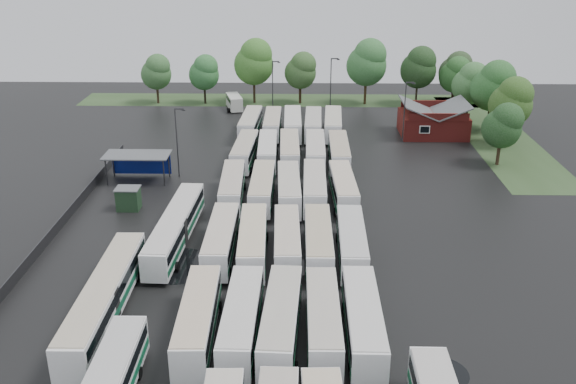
{
  "coord_description": "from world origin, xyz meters",
  "views": [
    {
      "loc": [
        3.35,
        -54.36,
        29.27
      ],
      "look_at": [
        2.0,
        12.0,
        2.5
      ],
      "focal_mm": 40.0,
      "sensor_mm": 36.0,
      "label": 1
    }
  ],
  "objects": [
    {
      "name": "bus_r4c4",
      "position": [
        8.57,
        28.1,
        1.83
      ],
      "size": [
        2.61,
        11.97,
        3.33
      ],
      "rotation": [
        0.0,
        0.0,
        -0.01
      ],
      "color": "white",
      "rests_on": "ground"
    },
    {
      "name": "bus_r5c0",
      "position": [
        -4.47,
        41.93,
        1.84
      ],
      "size": [
        3.08,
        12.1,
        3.34
      ],
      "rotation": [
        0.0,
        0.0,
        -0.05
      ],
      "color": "white",
      "rests_on": "ground"
    },
    {
      "name": "tree_north_2",
      "position": [
        -5.13,
        62.62,
        7.7
      ],
      "size": [
        7.23,
        7.23,
        11.97
      ],
      "color": "#332518",
      "rests_on": "ground"
    },
    {
      "name": "artic_bus_west_b",
      "position": [
        -9.18,
        3.92,
        1.82
      ],
      "size": [
        3.25,
        17.82,
        3.29
      ],
      "rotation": [
        0.0,
        0.0,
        -0.04
      ],
      "color": "white",
      "rests_on": "ground"
    },
    {
      "name": "bus_r5c3",
      "position": [
        5.3,
        41.79,
        1.81
      ],
      "size": [
        2.82,
        11.86,
        3.28
      ],
      "rotation": [
        0.0,
        0.0,
        -0.03
      ],
      "color": "white",
      "rests_on": "ground"
    },
    {
      "name": "bus_r2c4",
      "position": [
        8.34,
        0.87,
        1.82
      ],
      "size": [
        2.76,
        11.95,
        3.31
      ],
      "rotation": [
        0.0,
        0.0,
        -0.02
      ],
      "color": "white",
      "rests_on": "ground"
    },
    {
      "name": "bus_r1c2",
      "position": [
        1.96,
        -12.61,
        1.87
      ],
      "size": [
        3.19,
        12.34,
        3.4
      ],
      "rotation": [
        0.0,
        0.0,
        -0.05
      ],
      "color": "white",
      "rests_on": "ground"
    },
    {
      "name": "puddle_3",
      "position": [
        2.76,
        -0.86,
        0.0
      ],
      "size": [
        3.66,
        3.66,
        0.01
      ],
      "primitive_type": "cylinder",
      "color": "black",
      "rests_on": "ground"
    },
    {
      "name": "tree_north_5",
      "position": [
        24.75,
        61.96,
        6.93
      ],
      "size": [
        6.5,
        6.5,
        10.77
      ],
      "color": "#2F2319",
      "rests_on": "ground"
    },
    {
      "name": "brick_building",
      "position": [
        24.0,
        42.77,
        1.87
      ],
      "size": [
        10.07,
        8.6,
        5.39
      ],
      "color": "maroon",
      "rests_on": "ground"
    },
    {
      "name": "bus_r2c0",
      "position": [
        -4.26,
        1.19,
        1.83
      ],
      "size": [
        2.6,
        11.94,
        3.32
      ],
      "rotation": [
        0.0,
        0.0,
        0.0
      ],
      "color": "white",
      "rests_on": "ground"
    },
    {
      "name": "bus_r3c2",
      "position": [
        2.05,
        14.57,
        1.83
      ],
      "size": [
        3.01,
        12.06,
        3.33
      ],
      "rotation": [
        0.0,
        0.0,
        0.04
      ],
      "color": "white",
      "rests_on": "ground"
    },
    {
      "name": "tree_east_0",
      "position": [
        30.4,
        28.63,
        5.61
      ],
      "size": [
        5.3,
        5.27,
        8.73
      ],
      "color": "#372819",
      "rests_on": "ground"
    },
    {
      "name": "west_fence",
      "position": [
        -22.2,
        8.0,
        0.6
      ],
      "size": [
        0.1,
        50.0,
        1.2
      ],
      "primitive_type": "cube",
      "color": "#2D2D30",
      "rests_on": "ground"
    },
    {
      "name": "lamp_post_ne",
      "position": [
        18.9,
        38.81,
        5.34
      ],
      "size": [
        1.42,
        0.28,
        9.2
      ],
      "color": "#2D2D30",
      "rests_on": "ground"
    },
    {
      "name": "lamp_post_back_e",
      "position": [
        8.59,
        54.57,
        5.7
      ],
      "size": [
        1.51,
        0.29,
        9.81
      ],
      "color": "#2D2D30",
      "rests_on": "ground"
    },
    {
      "name": "lamp_post_back_w",
      "position": [
        -1.41,
        55.06,
        5.33
      ],
      "size": [
        1.41,
        0.28,
        9.18
      ],
      "color": "#2D2D30",
      "rests_on": "ground"
    },
    {
      "name": "tree_north_3",
      "position": [
        3.41,
        62.48,
        6.17
      ],
      "size": [
        5.8,
        5.8,
        9.6
      ],
      "color": "black",
      "rests_on": "ground"
    },
    {
      "name": "bus_r4c0",
      "position": [
        -4.25,
        28.39,
        1.81
      ],
      "size": [
        3.04,
        11.91,
        3.29
      ],
      "rotation": [
        0.0,
        0.0,
        -0.05
      ],
      "color": "white",
      "rests_on": "ground"
    },
    {
      "name": "bus_r5c1",
      "position": [
        -1.04,
        42.04,
        1.78
      ],
      "size": [
        2.49,
        11.61,
        3.23
      ],
      "rotation": [
        0.0,
        0.0,
        0.0
      ],
      "color": "white",
      "rests_on": "ground"
    },
    {
      "name": "tree_north_0",
      "position": [
        -23.03,
        61.93,
        5.92
      ],
      "size": [
        5.56,
        5.56,
        9.2
      ],
      "color": "#372619",
      "rests_on": "ground"
    },
    {
      "name": "puddle_4",
      "position": [
        13.57,
        -16.41,
        0.0
      ],
      "size": [
        4.0,
        4.0,
        0.01
      ],
      "primitive_type": "cylinder",
      "color": "black",
      "rests_on": "ground"
    },
    {
      "name": "tree_east_1",
      "position": [
        34.04,
        37.43,
        6.7
      ],
      "size": [
        6.28,
        6.28,
        10.41
      ],
      "color": "black",
      "rests_on": "ground"
    },
    {
      "name": "bus_r5c2",
      "position": [
        2.12,
        41.72,
        1.88
      ],
      "size": [
        2.83,
        12.33,
        3.42
      ],
      "rotation": [
        0.0,
        0.0,
        0.02
      ],
      "color": "white",
      "rests_on": "ground"
    },
    {
      "name": "artic_bus_west_c",
      "position": [
        -12.44,
        -9.65,
        1.9
      ],
      "size": [
        2.76,
        18.44,
        3.42
      ],
      "rotation": [
        0.0,
        0.0,
        0.01
      ],
      "color": "white",
      "rests_on": "ground"
    },
    {
      "name": "bus_r2c1",
      "position": [
        -1.16,
        0.86,
        1.85
      ],
      "size": [
        3.01,
        12.15,
        3.36
      ],
      "rotation": [
        0.0,
        0.0,
        0.04
      ],
      "color": "white",
      "rests_on": "ground"
    },
    {
      "name": "bus_r1c3",
      "position": [
        5.2,
        -12.45,
        1.81
      ],
      "size": [
        2.6,
        11.81,
        3.28
      ],
      "rotation": [
        0.0,
        0.0,
        0.01
      ],
      "color": "white",
      "rests_on": "ground"
    },
    {
      "name": "lamp_post_nw",
      "position": [
        -12.28,
        23.43,
        5.27
      ],
      "size": [
        1.4,
        0.27,
        9.07
      ],
      "color": "#2D2D30",
      "rests_on": "ground"
    },
    {
      "name": "bus_r4c3",
      "position": [
        5.37,
        28.37,
        1.84
      ],
      "size": [
        2.67,
        12.07,
        3.35
      ],
      "rotation": [
        0.0,
        0.0,
        -0.01
      ],
      "color": "white",
      "rests_on": "ground"
    },
    {
      "name": "tree_north_6",
      "position": [
        31.64,
        62.71,
        6.27
      ],
      "size": [
        5.9,
        5.89,
        9.75
      ],
      "color": "black",
      "rests_on": "ground"
    },
    {
      "name": "tree_east_2",
      "position": [
        33.58,
        45.37,
        7.28
      ],
      "size": [
        6.84,
        6.84,
        11.33
      ],
      "color": "#301F11",
      "rests_on": "ground"
    },
    {
      "name": "bus_r5c4",
      "position": [
        8.38,
        41.92,
        1.85
      ],
      "size": [
        3.13,
        12.21,
        3.37
      ],
      "rotation": [
        0.0,
        0.0,
        -0.05
      ],
      "color": "white",
      "rests_on": "ground"
    },
    {
      "name": "puddle_2",
      "position": [
        -8.39,
        -0.72,
        0.0
      ],
      "size": [
        7.34,
        7.34,
        0.01
      ],
      "primitive_type": "cylinder",
      "color": "black",
      "rests_on": "ground"
    },
    {
      "name": "bus_r3c0",
      "position": [
        -4.59,
        15.09,
        1.81
      ],
      "size": [
        3.0,
        11.9,
        3.29
      ],
      "rotation": [
        0.0,
        0.0,
        0.04
      ],
      "color": "white",
      "rests_on": "ground"
    },
    {
      "name": "bus_r1c4",
      "position": [
        8.24,
        -12.63,
        1.88
      ],
      "size": [
        2.68,
        12.29,
        3.42
      ],
      "rotation": [
        0.0,
        0.0,
        -0.01
      ],
      "color": "white",
      "rests_on": "ground"
    },
    {
      "name": "bus_r2c3",
      "position": [
        5.14,
        0.94,
        1.84
      ],
      "size": [
        2.62,
        12.01,
        3.34
      ],
      "rotation": [
        0.0,
        0.0,
        0.01
      ],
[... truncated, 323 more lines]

